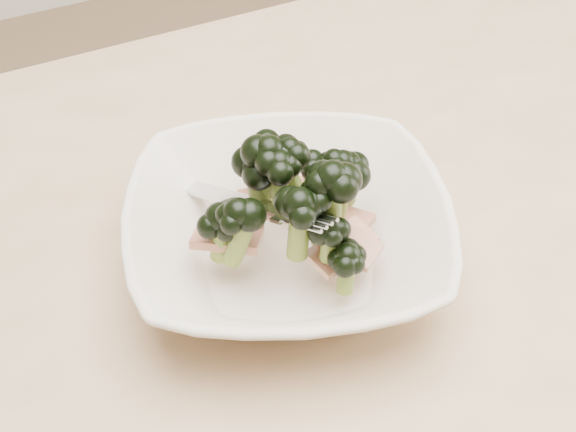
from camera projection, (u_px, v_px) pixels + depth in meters
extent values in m
cube|color=tan|center=(418.00, 242.00, 0.68)|extent=(1.20, 0.80, 0.04)
cylinder|color=tan|center=(546.00, 169.00, 1.35)|extent=(0.06, 0.06, 0.71)
imported|color=beige|center=(288.00, 235.00, 0.62)|extent=(0.32, 0.32, 0.06)
cylinder|color=olive|center=(258.00, 187.00, 0.61)|extent=(0.02, 0.02, 0.04)
ellipsoid|color=black|center=(257.00, 162.00, 0.59)|extent=(0.04, 0.04, 0.03)
cylinder|color=olive|center=(299.00, 233.00, 0.57)|extent=(0.02, 0.02, 0.04)
ellipsoid|color=black|center=(299.00, 203.00, 0.55)|extent=(0.04, 0.04, 0.03)
cylinder|color=olive|center=(346.00, 274.00, 0.58)|extent=(0.02, 0.02, 0.03)
ellipsoid|color=black|center=(348.00, 255.00, 0.57)|extent=(0.03, 0.03, 0.03)
cylinder|color=olive|center=(312.00, 178.00, 0.64)|extent=(0.02, 0.02, 0.03)
ellipsoid|color=black|center=(312.00, 161.00, 0.62)|extent=(0.03, 0.03, 0.03)
cylinder|color=olive|center=(331.00, 211.00, 0.58)|extent=(0.02, 0.02, 0.05)
ellipsoid|color=black|center=(332.00, 177.00, 0.56)|extent=(0.04, 0.04, 0.03)
cylinder|color=olive|center=(222.00, 241.00, 0.59)|extent=(0.02, 0.02, 0.04)
ellipsoid|color=black|center=(221.00, 218.00, 0.57)|extent=(0.04, 0.04, 0.03)
cylinder|color=olive|center=(267.00, 170.00, 0.65)|extent=(0.02, 0.02, 0.04)
ellipsoid|color=black|center=(267.00, 143.00, 0.63)|extent=(0.04, 0.04, 0.03)
cylinder|color=olive|center=(280.00, 186.00, 0.59)|extent=(0.01, 0.02, 0.03)
ellipsoid|color=black|center=(280.00, 163.00, 0.57)|extent=(0.03, 0.03, 0.03)
cylinder|color=olive|center=(239.00, 241.00, 0.57)|extent=(0.03, 0.02, 0.05)
ellipsoid|color=black|center=(238.00, 213.00, 0.56)|extent=(0.04, 0.04, 0.03)
cylinder|color=olive|center=(339.00, 205.00, 0.59)|extent=(0.01, 0.02, 0.04)
ellipsoid|color=black|center=(341.00, 178.00, 0.57)|extent=(0.03, 0.03, 0.03)
cylinder|color=olive|center=(346.00, 188.00, 0.64)|extent=(0.02, 0.02, 0.04)
ellipsoid|color=black|center=(347.00, 166.00, 0.62)|extent=(0.04, 0.04, 0.03)
cylinder|color=olive|center=(314.00, 218.00, 0.58)|extent=(0.02, 0.02, 0.04)
ellipsoid|color=black|center=(315.00, 193.00, 0.56)|extent=(0.03, 0.03, 0.02)
cylinder|color=olive|center=(333.00, 186.00, 0.63)|extent=(0.02, 0.02, 0.04)
ellipsoid|color=black|center=(334.00, 160.00, 0.62)|extent=(0.03, 0.03, 0.02)
cylinder|color=olive|center=(290.00, 174.00, 0.60)|extent=(0.02, 0.02, 0.04)
ellipsoid|color=black|center=(290.00, 149.00, 0.58)|extent=(0.03, 0.03, 0.02)
cylinder|color=olive|center=(329.00, 247.00, 0.58)|extent=(0.01, 0.02, 0.03)
ellipsoid|color=black|center=(330.00, 227.00, 0.56)|extent=(0.03, 0.03, 0.02)
cylinder|color=olive|center=(270.00, 177.00, 0.59)|extent=(0.02, 0.03, 0.04)
ellipsoid|color=black|center=(269.00, 150.00, 0.58)|extent=(0.04, 0.04, 0.03)
cube|color=maroon|center=(351.00, 224.00, 0.62)|extent=(0.05, 0.04, 0.02)
cube|color=maroon|center=(259.00, 203.00, 0.63)|extent=(0.03, 0.04, 0.01)
cube|color=maroon|center=(349.00, 243.00, 0.60)|extent=(0.05, 0.05, 0.02)
cube|color=maroon|center=(298.00, 192.00, 0.65)|extent=(0.05, 0.05, 0.02)
cube|color=maroon|center=(227.00, 237.00, 0.60)|extent=(0.06, 0.06, 0.01)
cube|color=maroon|center=(342.00, 247.00, 0.60)|extent=(0.06, 0.04, 0.02)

